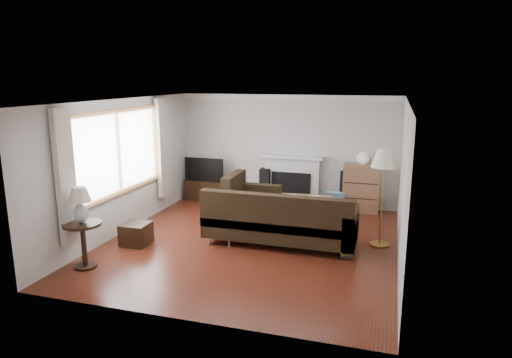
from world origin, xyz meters
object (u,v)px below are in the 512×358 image
(floor_lamp, at_px, (382,198))
(side_table, at_px, (84,245))
(tv_stand, at_px, (206,190))
(coffee_table, at_px, (302,208))
(sectional_sofa, at_px, (280,218))
(bookshelf, at_px, (361,188))

(floor_lamp, distance_m, side_table, 4.93)
(tv_stand, xyz_separation_m, floor_lamp, (4.10, -1.96, 0.62))
(side_table, bearing_deg, coffee_table, 50.76)
(side_table, bearing_deg, tv_stand, 86.77)
(sectional_sofa, height_order, coffee_table, sectional_sofa)
(tv_stand, bearing_deg, sectional_sofa, -44.55)
(coffee_table, distance_m, side_table, 4.35)
(tv_stand, bearing_deg, bookshelf, 0.47)
(tv_stand, bearing_deg, floor_lamp, -25.53)
(tv_stand, xyz_separation_m, coffee_table, (2.51, -0.88, -0.01))
(tv_stand, xyz_separation_m, sectional_sofa, (2.41, -2.37, 0.22))
(bookshelf, distance_m, coffee_table, 1.47)
(sectional_sofa, xyz_separation_m, coffee_table, (0.10, 1.49, -0.23))
(sectional_sofa, height_order, floor_lamp, floor_lamp)
(sectional_sofa, distance_m, floor_lamp, 1.78)
(coffee_table, bearing_deg, floor_lamp, -38.90)
(sectional_sofa, distance_m, side_table, 3.25)
(bookshelf, height_order, sectional_sofa, bookshelf)
(coffee_table, bearing_deg, tv_stand, 155.96)
(side_table, bearing_deg, bookshelf, 47.93)
(bookshelf, height_order, side_table, bookshelf)
(bookshelf, height_order, floor_lamp, floor_lamp)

